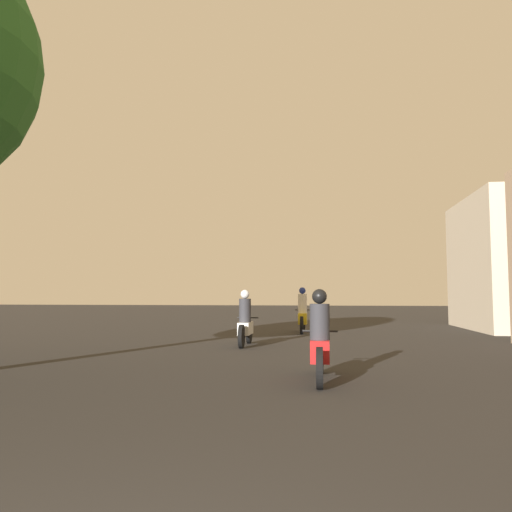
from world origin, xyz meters
TOP-DOWN VIEW (x-y plane):
  - motorcycle_red at (0.79, 6.78)m, footprint 0.60×2.04m
  - motorcycle_white at (-1.27, 12.00)m, footprint 0.60×1.92m
  - motorcycle_yellow at (0.07, 16.78)m, footprint 0.60×2.11m

SIDE VIEW (x-z plane):
  - motorcycle_red at x=0.79m, z-range -0.14..1.34m
  - motorcycle_white at x=-1.27m, z-range -0.15..1.36m
  - motorcycle_yellow at x=0.07m, z-range -0.17..1.47m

